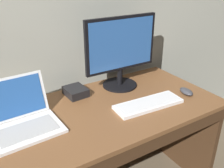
{
  "coord_description": "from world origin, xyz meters",
  "views": [
    {
      "loc": [
        -0.54,
        -1.08,
        1.45
      ],
      "look_at": [
        0.13,
        0.0,
        0.85
      ],
      "focal_mm": 40.13,
      "sensor_mm": 36.0,
      "label": 1
    }
  ],
  "objects_px": {
    "wired_keyboard": "(148,104)",
    "laptop_white": "(22,118)",
    "external_drive_box": "(75,92)",
    "computer_mouse": "(186,91)",
    "external_monitor": "(121,50)"
  },
  "relations": [
    {
      "from": "wired_keyboard",
      "to": "laptop_white",
      "type": "bearing_deg",
      "value": 166.01
    },
    {
      "from": "wired_keyboard",
      "to": "external_drive_box",
      "type": "height_order",
      "value": "external_drive_box"
    },
    {
      "from": "computer_mouse",
      "to": "external_drive_box",
      "type": "relative_size",
      "value": 0.74
    },
    {
      "from": "external_monitor",
      "to": "wired_keyboard",
      "type": "xyz_separation_m",
      "value": [
        -0.01,
        -0.31,
        -0.24
      ]
    },
    {
      "from": "computer_mouse",
      "to": "external_drive_box",
      "type": "bearing_deg",
      "value": 159.69
    },
    {
      "from": "computer_mouse",
      "to": "wired_keyboard",
      "type": "bearing_deg",
      "value": -172.0
    },
    {
      "from": "external_monitor",
      "to": "external_drive_box",
      "type": "xyz_separation_m",
      "value": [
        -0.32,
        0.04,
        -0.23
      ]
    },
    {
      "from": "external_monitor",
      "to": "computer_mouse",
      "type": "bearing_deg",
      "value": -47.07
    },
    {
      "from": "wired_keyboard",
      "to": "computer_mouse",
      "type": "height_order",
      "value": "computer_mouse"
    },
    {
      "from": "wired_keyboard",
      "to": "computer_mouse",
      "type": "relative_size",
      "value": 3.9
    },
    {
      "from": "laptop_white",
      "to": "external_monitor",
      "type": "relative_size",
      "value": 0.68
    },
    {
      "from": "external_monitor",
      "to": "external_drive_box",
      "type": "height_order",
      "value": "external_monitor"
    },
    {
      "from": "external_monitor",
      "to": "external_drive_box",
      "type": "distance_m",
      "value": 0.39
    },
    {
      "from": "computer_mouse",
      "to": "external_monitor",
      "type": "bearing_deg",
      "value": 142.76
    },
    {
      "from": "external_monitor",
      "to": "wired_keyboard",
      "type": "relative_size",
      "value": 1.2
    }
  ]
}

